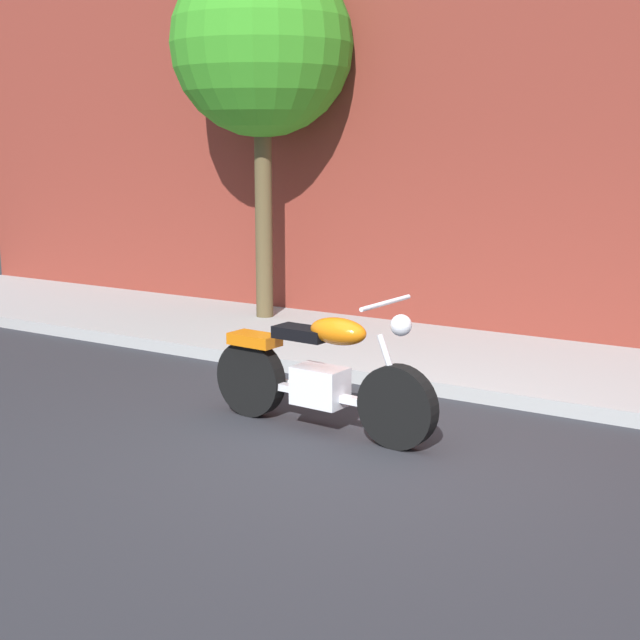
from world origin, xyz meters
TOP-DOWN VIEW (x-y plane):
  - ground_plane at (0.00, 0.00)m, footprint 60.00×60.00m
  - sidewalk at (0.00, 2.99)m, footprint 18.44×2.45m
  - motorcycle at (-0.57, 0.34)m, footprint 2.17×0.70m
  - street_tree at (-3.40, 3.57)m, footprint 2.24×2.24m

SIDE VIEW (x-z plane):
  - ground_plane at x=0.00m, z-range 0.00..0.00m
  - sidewalk at x=0.00m, z-range 0.00..0.14m
  - motorcycle at x=-0.57m, z-range -0.12..1.05m
  - street_tree at x=-3.40m, z-range 1.17..5.80m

